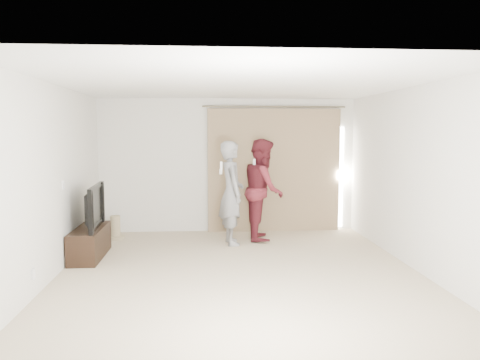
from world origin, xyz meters
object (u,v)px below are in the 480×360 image
object	(u,v)px
person_woman	(263,189)
tv_console	(90,243)
person_man	(231,193)
tv	(89,207)

from	to	relation	value
person_woman	tv_console	bearing A→B (deg)	-159.94
tv_console	person_man	bearing A→B (deg)	17.42
person_woman	person_man	bearing A→B (deg)	-150.79
person_man	person_woman	size ratio (longest dim) A/B	0.98
tv	person_man	xyz separation A→B (m)	(2.26, 0.71, 0.10)
tv_console	person_woman	size ratio (longest dim) A/B	0.66
tv_console	person_woman	world-z (taller)	person_woman
tv	person_man	size ratio (longest dim) A/B	0.65
tv_console	person_woman	xyz separation A→B (m)	(2.86, 1.04, 0.68)
person_man	person_woman	xyz separation A→B (m)	(0.60, 0.34, 0.02)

